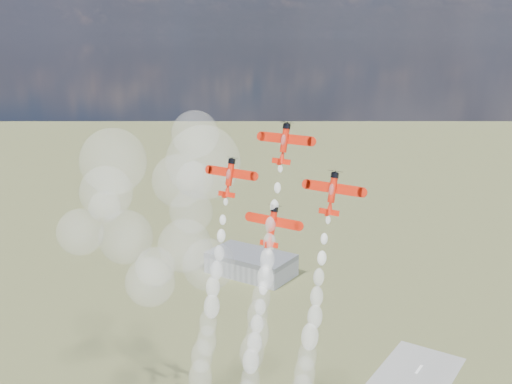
{
  "coord_description": "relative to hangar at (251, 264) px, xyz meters",
  "views": [
    {
      "loc": [
        66.39,
        -101.45,
        139.93
      ],
      "look_at": [
        -6.4,
        10.59,
        104.79
      ],
      "focal_mm": 42.0,
      "sensor_mm": 36.0,
      "label": 1
    }
  ],
  "objects": [
    {
      "name": "hangar",
      "position": [
        0.0,
        0.0,
        0.0
      ],
      "size": [
        50.0,
        28.0,
        13.0
      ],
      "color": "gray",
      "rests_on": "ground"
    },
    {
      "name": "plane_lead",
      "position": [
        119.6,
        -166.98,
        110.09
      ],
      "size": [
        13.15,
        5.13,
        9.21
      ],
      "rotation": [
        1.3,
        0.0,
        0.0
      ],
      "color": "red",
      "rests_on": "ground"
    },
    {
      "name": "plane_left",
      "position": [
        106.2,
        -169.48,
        101.05
      ],
      "size": [
        13.15,
        5.13,
        9.21
      ],
      "rotation": [
        1.3,
        0.0,
        0.0
      ],
      "color": "red",
      "rests_on": "ground"
    },
    {
      "name": "plane_right",
      "position": [
        133.01,
        -169.48,
        101.05
      ],
      "size": [
        13.15,
        5.13,
        9.21
      ],
      "rotation": [
        1.3,
        0.0,
        0.0
      ],
      "color": "red",
      "rests_on": "ground"
    },
    {
      "name": "plane_slot",
      "position": [
        119.6,
        -171.97,
        92.0
      ],
      "size": [
        13.15,
        5.13,
        9.21
      ],
      "rotation": [
        1.3,
        0.0,
        0.0
      ],
      "color": "red",
      "rests_on": "ground"
    },
    {
      "name": "smoke_trail_lead",
      "position": [
        119.58,
        -177.46,
        72.49
      ],
      "size": [
        5.75,
        14.37,
        43.76
      ],
      "color": "white",
      "rests_on": "plane_lead"
    },
    {
      "name": "smoke_trail_left",
      "position": [
        106.2,
        -179.96,
        63.33
      ],
      "size": [
        5.59,
        14.65,
        43.92
      ],
      "color": "white",
      "rests_on": "plane_left"
    },
    {
      "name": "smoke_trail_right",
      "position": [
        133.1,
        -180.01,
        63.24
      ],
      "size": [
        5.21,
        14.5,
        44.32
      ],
      "color": "white",
      "rests_on": "plane_right"
    },
    {
      "name": "drifted_smoke_cloud",
      "position": [
        66.78,
        -154.43,
        84.96
      ],
      "size": [
        65.86,
        34.94,
        54.95
      ],
      "color": "white",
      "rests_on": "ground"
    }
  ]
}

